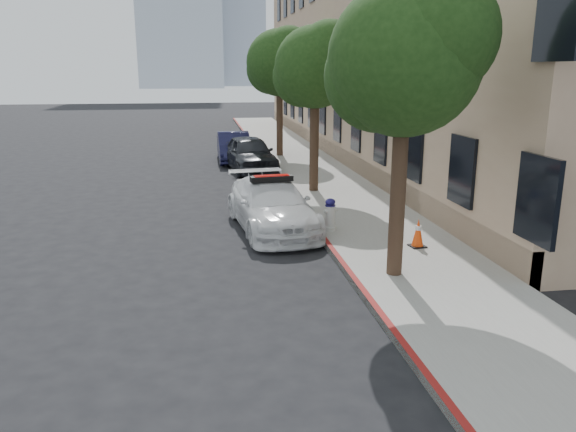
% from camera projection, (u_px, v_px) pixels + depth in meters
% --- Properties ---
extents(ground, '(120.00, 120.00, 0.00)m').
position_uv_depth(ground, '(241.00, 256.00, 12.65)').
color(ground, black).
rests_on(ground, ground).
extents(sidewalk, '(3.20, 50.00, 0.15)m').
position_uv_depth(sidewalk, '(311.00, 171.00, 22.73)').
color(sidewalk, gray).
rests_on(sidewalk, ground).
extents(curb_strip, '(0.12, 50.00, 0.15)m').
position_uv_depth(curb_strip, '(273.00, 172.00, 22.50)').
color(curb_strip, maroon).
rests_on(curb_strip, ground).
extents(building, '(8.00, 36.00, 10.00)m').
position_uv_depth(building, '(405.00, 49.00, 27.10)').
color(building, tan).
rests_on(building, ground).
extents(tree_near, '(2.92, 2.82, 5.62)m').
position_uv_depth(tree_near, '(407.00, 58.00, 10.08)').
color(tree_near, black).
rests_on(tree_near, sidewalk).
extents(tree_mid, '(2.77, 2.64, 5.43)m').
position_uv_depth(tree_mid, '(316.00, 66.00, 17.76)').
color(tree_mid, black).
rests_on(tree_mid, sidewalk).
extents(tree_far, '(3.10, 3.00, 5.81)m').
position_uv_depth(tree_far, '(280.00, 62.00, 25.34)').
color(tree_far, black).
rests_on(tree_far, sidewalk).
extents(police_car, '(2.28, 4.63, 1.45)m').
position_uv_depth(police_car, '(272.00, 205.00, 14.57)').
color(police_car, white).
rests_on(police_car, ground).
extents(parked_car_mid, '(2.25, 4.42, 1.44)m').
position_uv_depth(parked_car_mid, '(250.00, 154.00, 22.98)').
color(parked_car_mid, black).
rests_on(parked_car_mid, ground).
extents(parked_car_far, '(1.40, 4.00, 1.32)m').
position_uv_depth(parked_car_far, '(234.00, 147.00, 25.40)').
color(parked_car_far, '#161637').
rests_on(parked_car_far, ground).
extents(fire_hydrant, '(0.34, 0.31, 0.81)m').
position_uv_depth(fire_hydrant, '(330.00, 215.00, 14.06)').
color(fire_hydrant, silver).
rests_on(fire_hydrant, sidewalk).
extents(traffic_cone, '(0.39, 0.39, 0.65)m').
position_uv_depth(traffic_cone, '(418.00, 233.00, 12.73)').
color(traffic_cone, black).
rests_on(traffic_cone, sidewalk).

